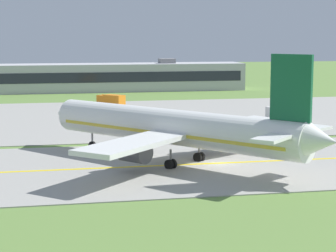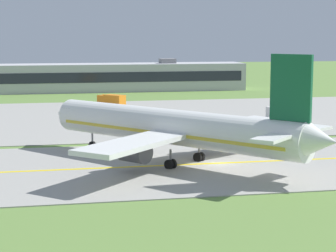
# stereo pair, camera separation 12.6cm
# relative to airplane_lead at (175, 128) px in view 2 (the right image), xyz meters

# --- Properties ---
(ground_plane) EXTENTS (500.00, 500.00, 0.00)m
(ground_plane) POSITION_rel_airplane_lead_xyz_m (4.54, -1.21, -4.13)
(ground_plane) COLOR olive
(taxiway_strip) EXTENTS (240.00, 28.00, 0.10)m
(taxiway_strip) POSITION_rel_airplane_lead_xyz_m (4.54, -1.21, -4.08)
(taxiway_strip) COLOR #9E9B93
(taxiway_strip) RESTS_ON ground
(apron_pad) EXTENTS (140.00, 52.00, 0.10)m
(apron_pad) POSITION_rel_airplane_lead_xyz_m (14.54, 40.79, -4.08)
(apron_pad) COLOR #9E9B93
(apron_pad) RESTS_ON ground
(taxiway_centreline) EXTENTS (220.00, 0.60, 0.01)m
(taxiway_centreline) POSITION_rel_airplane_lead_xyz_m (4.54, -1.21, -4.03)
(taxiway_centreline) COLOR yellow
(taxiway_centreline) RESTS_ON taxiway_strip
(airplane_lead) EXTENTS (29.41, 33.14, 12.70)m
(airplane_lead) POSITION_rel_airplane_lead_xyz_m (0.00, 0.00, 0.00)
(airplane_lead) COLOR white
(airplane_lead) RESTS_ON ground
(service_truck_fuel) EXTENTS (4.67, 6.25, 2.60)m
(service_truck_fuel) POSITION_rel_airplane_lead_xyz_m (24.19, 27.96, -2.60)
(service_truck_fuel) COLOR silver
(service_truck_fuel) RESTS_ON ground
(service_truck_catering) EXTENTS (5.53, 5.84, 2.60)m
(service_truck_catering) POSITION_rel_airplane_lead_xyz_m (-1.03, 56.28, -2.60)
(service_truck_catering) COLOR orange
(service_truck_catering) RESTS_ON ground
(terminal_building) EXTENTS (66.12, 11.04, 8.23)m
(terminal_building) POSITION_rel_airplane_lead_xyz_m (4.68, 93.52, -0.60)
(terminal_building) COLOR #B2B2B7
(terminal_building) RESTS_ON ground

